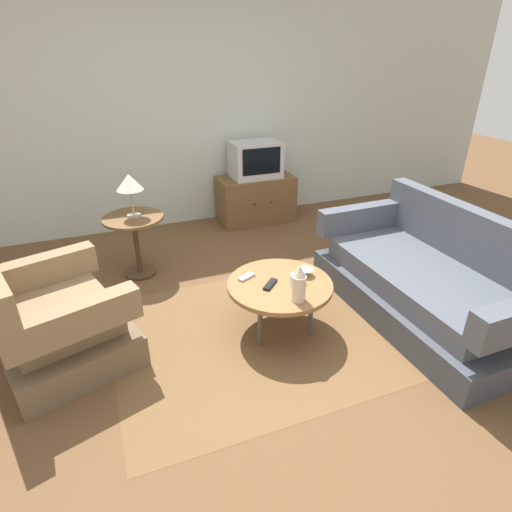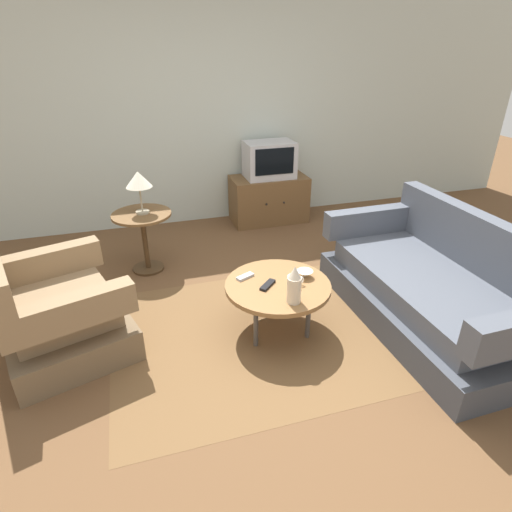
# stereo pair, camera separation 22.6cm
# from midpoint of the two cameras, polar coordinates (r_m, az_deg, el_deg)

# --- Properties ---
(ground_plane) EXTENTS (16.00, 16.00, 0.00)m
(ground_plane) POSITION_cam_midpoint_polar(r_m,az_deg,el_deg) (3.31, 2.46, -10.63)
(ground_plane) COLOR brown
(back_wall) EXTENTS (9.00, 0.12, 2.70)m
(back_wall) POSITION_cam_midpoint_polar(r_m,az_deg,el_deg) (5.14, -7.10, 19.36)
(back_wall) COLOR #B2BCB2
(back_wall) RESTS_ON ground
(area_rug) EXTENTS (2.52, 1.78, 0.00)m
(area_rug) POSITION_cam_midpoint_polar(r_m,az_deg,el_deg) (3.36, 4.78, -10.07)
(area_rug) COLOR brown
(area_rug) RESTS_ON ground
(armchair) EXTENTS (1.06, 1.14, 0.85)m
(armchair) POSITION_cam_midpoint_polar(r_m,az_deg,el_deg) (3.28, -23.93, -7.39)
(armchair) COLOR brown
(armchair) RESTS_ON ground
(couch) EXTENTS (0.97, 1.90, 0.86)m
(couch) POSITION_cam_midpoint_polar(r_m,az_deg,el_deg) (3.64, 24.76, -4.26)
(couch) COLOR #3E424B
(couch) RESTS_ON ground
(coffee_table) EXTENTS (0.79, 0.79, 0.43)m
(coffee_table) POSITION_cam_midpoint_polar(r_m,az_deg,el_deg) (3.14, 5.06, -4.34)
(coffee_table) COLOR olive
(coffee_table) RESTS_ON ground
(side_table) EXTENTS (0.56, 0.56, 0.60)m
(side_table) POSITION_cam_midpoint_polar(r_m,az_deg,el_deg) (4.11, -13.60, 3.55)
(side_table) COLOR brown
(side_table) RESTS_ON ground
(tv_stand) EXTENTS (0.92, 0.50, 0.56)m
(tv_stand) POSITION_cam_midpoint_polar(r_m,az_deg,el_deg) (5.27, 2.98, 7.76)
(tv_stand) COLOR brown
(tv_stand) RESTS_ON ground
(television) EXTENTS (0.58, 0.40, 0.42)m
(television) POSITION_cam_midpoint_polar(r_m,az_deg,el_deg) (5.13, 3.11, 12.97)
(television) COLOR #B7B7BC
(television) RESTS_ON tv_stand
(table_lamp) EXTENTS (0.24, 0.24, 0.40)m
(table_lamp) POSITION_cam_midpoint_polar(r_m,az_deg,el_deg) (3.96, -14.16, 9.91)
(table_lamp) COLOR #9E937A
(table_lamp) RESTS_ON side_table
(vase) EXTENTS (0.10, 0.10, 0.28)m
(vase) POSITION_cam_midpoint_polar(r_m,az_deg,el_deg) (2.86, 7.51, -4.02)
(vase) COLOR beige
(vase) RESTS_ON coffee_table
(mug) EXTENTS (0.13, 0.08, 0.09)m
(mug) POSITION_cam_midpoint_polar(r_m,az_deg,el_deg) (3.08, 7.24, -3.47)
(mug) COLOR white
(mug) RESTS_ON coffee_table
(bowl) EXTENTS (0.13, 0.13, 0.06)m
(bowl) POSITION_cam_midpoint_polar(r_m,az_deg,el_deg) (3.22, 8.66, -2.48)
(bowl) COLOR silver
(bowl) RESTS_ON coffee_table
(tv_remote_dark) EXTENTS (0.15, 0.15, 0.02)m
(tv_remote_dark) POSITION_cam_midpoint_polar(r_m,az_deg,el_deg) (3.08, 3.71, -4.01)
(tv_remote_dark) COLOR black
(tv_remote_dark) RESTS_ON coffee_table
(tv_remote_silver) EXTENTS (0.15, 0.11, 0.02)m
(tv_remote_silver) POSITION_cam_midpoint_polar(r_m,az_deg,el_deg) (3.18, 0.54, -2.86)
(tv_remote_silver) COLOR #B2B2B7
(tv_remote_silver) RESTS_ON coffee_table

